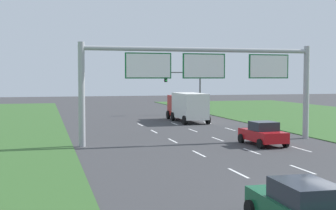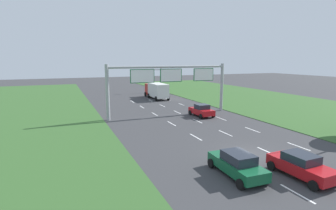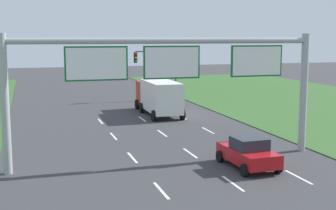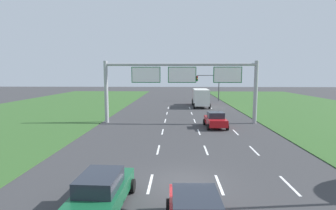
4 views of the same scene
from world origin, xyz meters
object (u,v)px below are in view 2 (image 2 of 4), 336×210
at_px(car_near_red, 301,165).
at_px(car_lead_silver, 202,110).
at_px(box_truck, 156,90).
at_px(sign_gantry, 171,79).
at_px(car_mid_lane, 237,164).
at_px(traffic_light_mast, 153,76).

xyz_separation_m(car_near_red, car_lead_silver, (3.41, 18.77, 0.01)).
distance_m(car_lead_silver, box_truck, 17.74).
bearing_deg(car_lead_silver, sign_gantry, 142.98).
xyz_separation_m(car_mid_lane, sign_gantry, (3.63, 19.42, 4.15)).
relative_size(car_near_red, sign_gantry, 0.25).
bearing_deg(traffic_light_mast, sign_gantry, -104.12).
height_order(car_near_red, car_mid_lane, car_mid_lane).
bearing_deg(car_near_red, sign_gantry, 88.74).
xyz_separation_m(car_near_red, box_truck, (3.45, 36.48, 0.86)).
xyz_separation_m(sign_gantry, traffic_light_mast, (6.20, 24.66, -1.08)).
distance_m(box_truck, sign_gantry, 16.03).
relative_size(car_mid_lane, sign_gantry, 0.26).
xyz_separation_m(car_near_red, sign_gantry, (-0.07, 21.20, 4.16)).
distance_m(car_lead_silver, traffic_light_mast, 27.40).
distance_m(car_near_red, car_lead_silver, 19.07).
distance_m(car_mid_lane, traffic_light_mast, 45.26).
bearing_deg(box_truck, car_near_red, -94.82).
xyz_separation_m(box_truck, sign_gantry, (-3.53, -15.28, 3.30)).
bearing_deg(car_lead_silver, car_near_red, -102.37).
bearing_deg(car_mid_lane, traffic_light_mast, 79.37).
xyz_separation_m(car_near_red, traffic_light_mast, (6.13, 45.86, 3.07)).
relative_size(car_mid_lane, traffic_light_mast, 0.81).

